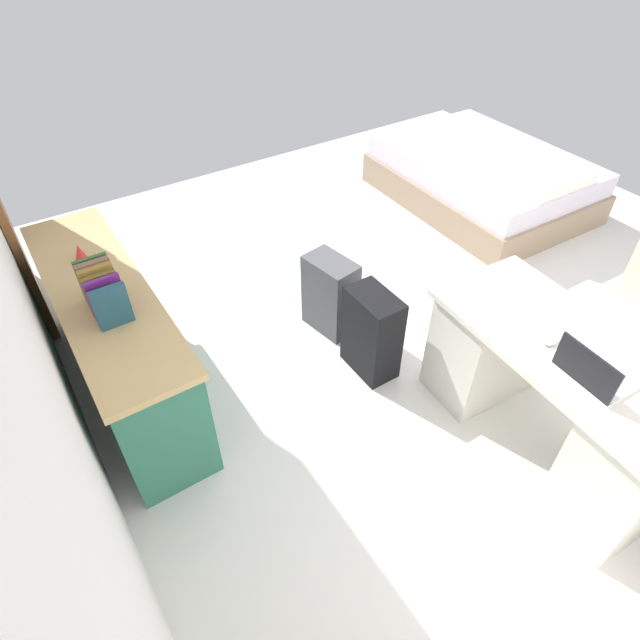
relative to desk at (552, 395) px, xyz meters
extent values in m
plane|color=silver|center=(1.20, -0.26, -0.39)|extent=(5.90, 5.90, 0.00)
cube|color=silver|center=(0.00, 0.00, 0.34)|extent=(1.48, 0.76, 0.04)
cube|color=beige|center=(-0.49, 0.03, -0.03)|extent=(0.44, 0.62, 0.71)
cube|color=beige|center=(0.49, -0.03, -0.03)|extent=(0.44, 0.62, 0.71)
cylinder|color=black|center=(0.06, -0.75, -0.37)|extent=(0.52, 0.52, 0.04)
cylinder|color=black|center=(0.06, -0.75, -0.18)|extent=(0.06, 0.06, 0.42)
cube|color=beige|center=(0.06, -0.75, 0.07)|extent=(0.47, 0.47, 0.08)
cube|color=#2D7056|center=(1.69, 1.81, -0.02)|extent=(1.76, 0.44, 0.74)
cube|color=tan|center=(1.69, 1.81, 0.37)|extent=(1.80, 0.48, 0.04)
cube|color=#275F49|center=(1.29, 1.58, -0.18)|extent=(0.67, 0.01, 0.26)
cube|color=#275F49|center=(2.09, 1.58, -0.18)|extent=(0.67, 0.01, 0.26)
cube|color=gray|center=(2.18, -1.80, -0.25)|extent=(1.95, 1.46, 0.28)
cube|color=silver|center=(2.18, -1.80, -0.01)|extent=(1.88, 1.40, 0.20)
cube|color=white|center=(1.51, -1.78, 0.14)|extent=(0.50, 0.70, 0.10)
cube|color=black|center=(0.99, 0.44, -0.09)|extent=(0.36, 0.22, 0.60)
cube|color=#4C4C51|center=(1.46, 0.43, -0.11)|extent=(0.39, 0.27, 0.56)
cube|color=silver|center=(-0.17, 0.08, 0.36)|extent=(0.32, 0.24, 0.02)
cube|color=black|center=(-0.16, 0.19, 0.47)|extent=(0.31, 0.03, 0.19)
ellipsoid|color=white|center=(0.09, 0.07, 0.37)|extent=(0.07, 0.10, 0.03)
cube|color=#214A5B|center=(1.35, 1.81, 0.51)|extent=(0.04, 0.17, 0.23)
cube|color=#81447F|center=(1.39, 1.81, 0.50)|extent=(0.04, 0.17, 0.20)
cube|color=#65227A|center=(1.43, 1.81, 0.51)|extent=(0.03, 0.17, 0.24)
cube|color=#332590|center=(1.47, 1.81, 0.49)|extent=(0.04, 0.17, 0.20)
cube|color=brown|center=(1.51, 1.81, 0.50)|extent=(0.04, 0.17, 0.21)
cube|color=olive|center=(1.55, 1.81, 0.51)|extent=(0.04, 0.17, 0.23)
cube|color=brown|center=(1.59, 1.81, 0.51)|extent=(0.04, 0.17, 0.24)
cube|color=#305B29|center=(1.63, 1.81, 0.52)|extent=(0.02, 0.17, 0.24)
cone|color=red|center=(2.01, 1.81, 0.45)|extent=(0.08, 0.08, 0.11)
camera|label=1|loc=(-0.84, 2.04, 2.16)|focal=29.45mm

